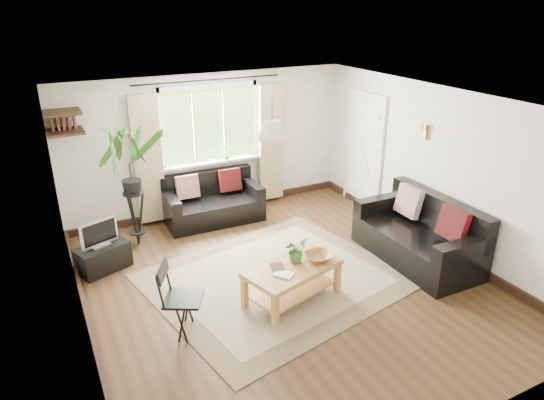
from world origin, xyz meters
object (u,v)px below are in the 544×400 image
tv_stand (103,257)px  palm_stand (132,188)px  sofa_back (213,200)px  sofa_right (418,232)px  coffee_table (292,283)px  folding_chair (184,300)px

tv_stand → palm_stand: (0.60, 0.55, 0.74)m
sofa_back → sofa_right: size_ratio=0.86×
coffee_table → tv_stand: size_ratio=1.72×
coffee_table → palm_stand: 2.84m
sofa_back → tv_stand: bearing=-155.7°
palm_stand → folding_chair: palm_stand is taller
tv_stand → folding_chair: bearing=-93.2°
tv_stand → sofa_right: bearing=-44.3°
coffee_table → tv_stand: coffee_table is taller
sofa_back → coffee_table: size_ratio=1.35×
palm_stand → folding_chair: bearing=-90.0°
sofa_back → palm_stand: (-1.34, -0.28, 0.55)m
sofa_right → palm_stand: 4.19m
sofa_right → folding_chair: sofa_right is taller
sofa_right → folding_chair: 3.48m
sofa_back → sofa_right: (2.13, -2.58, 0.06)m
sofa_back → tv_stand: (-1.94, -0.83, -0.19)m
sofa_back → coffee_table: bearing=-87.8°
sofa_right → tv_stand: 4.44m
coffee_table → palm_stand: size_ratio=0.64×
tv_stand → folding_chair: size_ratio=0.80×
coffee_table → palm_stand: bearing=120.2°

